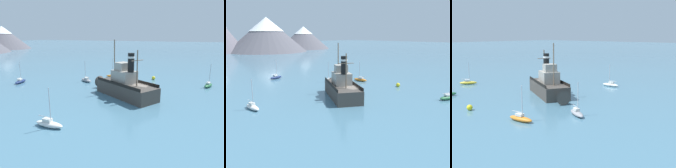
% 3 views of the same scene
% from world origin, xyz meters
% --- Properties ---
extents(ground_plane, '(600.00, 600.00, 0.00)m').
position_xyz_m(ground_plane, '(0.00, 0.00, 0.00)').
color(ground_plane, '#477289').
extents(old_tugboat, '(9.78, 14.29, 9.90)m').
position_xyz_m(old_tugboat, '(0.26, 3.33, 1.83)').
color(old_tugboat, '#423D38').
rests_on(old_tugboat, ground).
extents(sailboat_orange, '(1.62, 3.92, 4.90)m').
position_xyz_m(sailboat_orange, '(13.88, 11.37, 0.43)').
color(sailboat_orange, orange).
rests_on(sailboat_orange, ground).
extents(sailboat_white, '(1.22, 3.83, 4.90)m').
position_xyz_m(sailboat_white, '(-15.34, 6.84, 0.43)').
color(sailboat_white, white).
rests_on(sailboat_white, ground).
extents(sailboat_grey, '(2.76, 3.87, 4.90)m').
position_xyz_m(sailboat_grey, '(6.88, 15.32, 0.43)').
color(sailboat_grey, gray).
rests_on(sailboat_grey, ground).
extents(sailboat_yellow, '(3.69, 3.17, 4.90)m').
position_xyz_m(sailboat_yellow, '(4.12, -19.03, 0.43)').
color(sailboat_yellow, gold).
rests_on(sailboat_yellow, ground).
extents(mooring_buoy, '(0.88, 0.88, 0.88)m').
position_xyz_m(mooring_buoy, '(15.53, 1.34, 0.44)').
color(mooring_buoy, yellow).
rests_on(mooring_buoy, ground).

